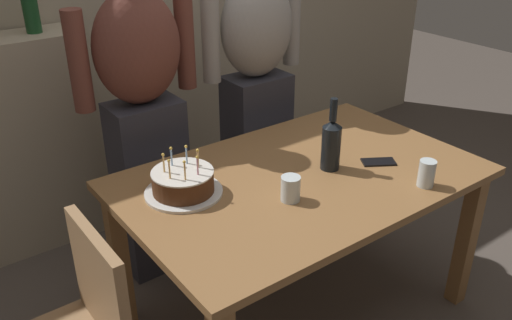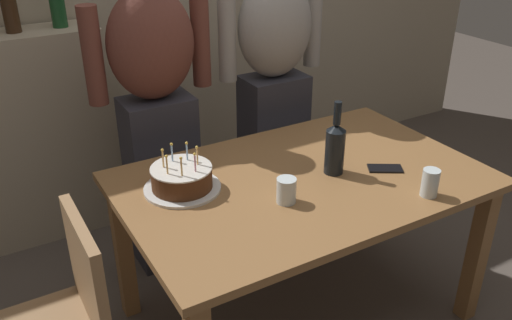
# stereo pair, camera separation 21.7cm
# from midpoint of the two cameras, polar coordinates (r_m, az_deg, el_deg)

# --- Properties ---
(ground_plane) EXTENTS (10.00, 10.00, 0.00)m
(ground_plane) POSITION_cam_midpoint_polar(r_m,az_deg,el_deg) (2.71, 6.71, -15.70)
(ground_plane) COLOR #564C44
(dining_table) EXTENTS (1.50, 0.96, 0.74)m
(dining_table) POSITION_cam_midpoint_polar(r_m,az_deg,el_deg) (2.32, 7.55, -3.94)
(dining_table) COLOR olive
(dining_table) RESTS_ON ground_plane
(birthday_cake) EXTENTS (0.31, 0.31, 0.18)m
(birthday_cake) POSITION_cam_midpoint_polar(r_m,az_deg,el_deg) (2.15, -4.95, -2.09)
(birthday_cake) COLOR white
(birthday_cake) RESTS_ON dining_table
(water_glass_near) EXTENTS (0.08, 0.08, 0.10)m
(water_glass_near) POSITION_cam_midpoint_polar(r_m,az_deg,el_deg) (2.07, 6.22, -3.28)
(water_glass_near) COLOR silver
(water_glass_near) RESTS_ON dining_table
(water_glass_far) EXTENTS (0.07, 0.07, 0.11)m
(water_glass_far) POSITION_cam_midpoint_polar(r_m,az_deg,el_deg) (2.24, 20.53, -2.33)
(water_glass_far) COLOR silver
(water_glass_far) RESTS_ON dining_table
(wine_bottle) EXTENTS (0.08, 0.08, 0.32)m
(wine_bottle) POSITION_cam_midpoint_polar(r_m,az_deg,el_deg) (2.28, 11.03, 1.32)
(wine_bottle) COLOR black
(wine_bottle) RESTS_ON dining_table
(cell_phone) EXTENTS (0.16, 0.14, 0.01)m
(cell_phone) POSITION_cam_midpoint_polar(r_m,az_deg,el_deg) (2.40, 15.97, -0.93)
(cell_phone) COLOR black
(cell_phone) RESTS_ON dining_table
(person_man_bearded) EXTENTS (0.61, 0.27, 1.66)m
(person_man_bearded) POSITION_cam_midpoint_polar(r_m,az_deg,el_deg) (2.63, -8.11, 5.47)
(person_man_bearded) COLOR #33333D
(person_man_bearded) RESTS_ON ground_plane
(person_woman_cardigan) EXTENTS (0.61, 0.27, 1.66)m
(person_woman_cardigan) POSITION_cam_midpoint_polar(r_m,az_deg,el_deg) (2.92, 4.06, 7.91)
(person_woman_cardigan) COLOR #33333D
(person_woman_cardigan) RESTS_ON ground_plane
(dining_chair) EXTENTS (0.42, 0.42, 0.87)m
(dining_chair) POSITION_cam_midpoint_polar(r_m,az_deg,el_deg) (1.98, -16.50, -15.82)
(dining_chair) COLOR #A37A51
(dining_chair) RESTS_ON ground_plane
(shelf_cabinet) EXTENTS (0.80, 0.30, 1.46)m
(shelf_cabinet) POSITION_cam_midpoint_polar(r_m,az_deg,el_deg) (3.16, -20.38, 2.27)
(shelf_cabinet) COLOR tan
(shelf_cabinet) RESTS_ON ground_plane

